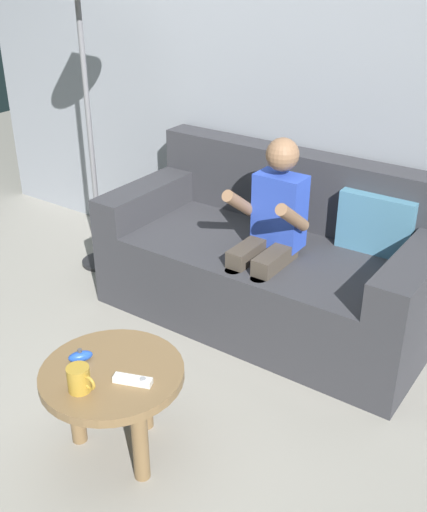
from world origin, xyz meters
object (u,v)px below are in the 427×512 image
at_px(couch, 274,263).
at_px(floor_lamp, 78,3).
at_px(coffee_table, 114,385).
at_px(game_remote_white_near_edge, 133,380).
at_px(coffee_mug, 79,379).
at_px(nunchuk_blue, 80,356).
at_px(person_seated_on_couch, 269,231).

distance_m(couch, floor_lamp, 1.65).
bearing_deg(coffee_table, game_remote_white_near_edge, -8.29).
bearing_deg(floor_lamp, coffee_mug, -47.30).
height_order(coffee_table, nunchuk_blue, nunchuk_blue).
xyz_separation_m(game_remote_white_near_edge, nunchuk_blue, (-0.24, -0.01, 0.01)).
xyz_separation_m(coffee_table, nunchuk_blue, (-0.13, -0.03, 0.09)).
bearing_deg(game_remote_white_near_edge, person_seated_on_couch, 93.52).
height_order(person_seated_on_couch, nunchuk_blue, person_seated_on_couch).
bearing_deg(coffee_table, person_seated_on_couch, 87.31).
height_order(coffee_table, coffee_mug, coffee_mug).
relative_size(person_seated_on_couch, coffee_table, 1.86).
height_order(couch, person_seated_on_couch, person_seated_on_couch).
relative_size(coffee_mug, floor_lamp, 0.07).
distance_m(person_seated_on_couch, coffee_mug, 1.18).
relative_size(game_remote_white_near_edge, coffee_mug, 1.22).
relative_size(couch, nunchuk_blue, 16.84).
distance_m(couch, coffee_table, 1.20).
bearing_deg(couch, floor_lamp, -174.20).
relative_size(person_seated_on_couch, coffee_mug, 8.35).
bearing_deg(coffee_table, couch, 90.80).
height_order(couch, coffee_table, couch).
bearing_deg(nunchuk_blue, floor_lamp, 132.40).
bearing_deg(couch, game_remote_white_near_edge, -83.97).
height_order(nunchuk_blue, coffee_mug, coffee_mug).
bearing_deg(couch, coffee_table, -89.20).
xyz_separation_m(coffee_table, coffee_mug, (-0.01, -0.15, 0.12)).
height_order(person_seated_on_couch, game_remote_white_near_edge, person_seated_on_couch).
relative_size(person_seated_on_couch, nunchuk_blue, 9.95).
xyz_separation_m(coffee_mug, floor_lamp, (-1.14, 1.24, 1.05)).
height_order(coffee_table, game_remote_white_near_edge, game_remote_white_near_edge).
bearing_deg(floor_lamp, couch, 5.80).
height_order(person_seated_on_couch, coffee_table, person_seated_on_couch).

